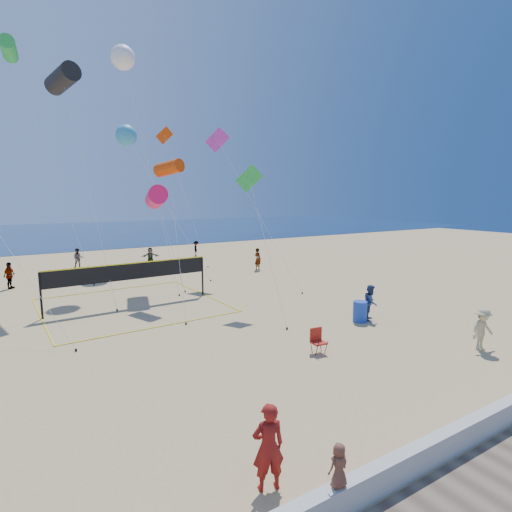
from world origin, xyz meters
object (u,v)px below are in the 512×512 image
trash_barrel (360,311)px  volleyball_net (130,277)px  woman (268,447)px  camp_chair (317,339)px

trash_barrel → volleyball_net: volleyball_net is taller
woman → volleyball_net: (1.11, 14.98, 0.66)m
camp_chair → volleyball_net: 11.00m
woman → camp_chair: bearing=-124.1°
woman → camp_chair: size_ratio=1.75×
volleyball_net → trash_barrel: bearing=-47.5°
trash_barrel → camp_chair: bearing=-155.7°
woman → volleyball_net: size_ratio=0.20×
camp_chair → volleyball_net: bearing=118.7°
camp_chair → trash_barrel: size_ratio=1.07×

